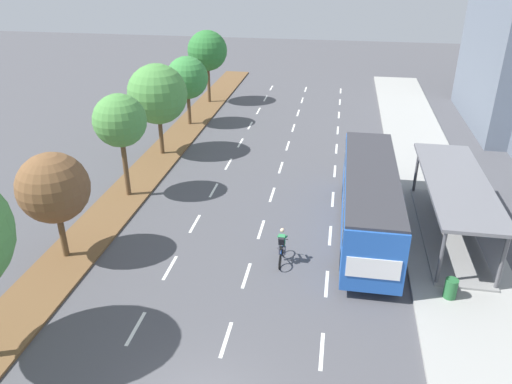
{
  "coord_description": "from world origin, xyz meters",
  "views": [
    {
      "loc": [
        3.45,
        -10.15,
        12.96
      ],
      "look_at": [
        -0.58,
        13.38,
        1.2
      ],
      "focal_mm": 35.03,
      "sensor_mm": 36.0,
      "label": 1
    }
  ],
  "objects_px": {
    "bus_shelter": "(459,203)",
    "median_tree_farthest": "(207,51)",
    "median_tree_fifth": "(187,78)",
    "bus": "(370,196)",
    "cyclist": "(282,247)",
    "median_tree_third": "(120,121)",
    "median_tree_second": "(53,188)",
    "median_tree_fourth": "(157,94)",
    "trash_bin": "(451,288)"
  },
  "relations": [
    {
      "from": "cyclist",
      "to": "bus_shelter",
      "type": "bearing_deg",
      "value": 24.54
    },
    {
      "from": "cyclist",
      "to": "median_tree_fifth",
      "type": "bearing_deg",
      "value": 118.15
    },
    {
      "from": "median_tree_third",
      "to": "median_tree_fourth",
      "type": "height_order",
      "value": "median_tree_fourth"
    },
    {
      "from": "bus",
      "to": "median_tree_second",
      "type": "height_order",
      "value": "median_tree_second"
    },
    {
      "from": "median_tree_fifth",
      "to": "trash_bin",
      "type": "xyz_separation_m",
      "value": [
        16.77,
        -19.69,
        -3.25
      ]
    },
    {
      "from": "median_tree_third",
      "to": "bus_shelter",
      "type": "bearing_deg",
      "value": -4.7
    },
    {
      "from": "median_tree_third",
      "to": "median_tree_fourth",
      "type": "distance_m",
      "value": 6.48
    },
    {
      "from": "bus",
      "to": "cyclist",
      "type": "relative_size",
      "value": 6.2
    },
    {
      "from": "median_tree_fourth",
      "to": "median_tree_second",
      "type": "bearing_deg",
      "value": -90.57
    },
    {
      "from": "bus_shelter",
      "to": "median_tree_farthest",
      "type": "distance_m",
      "value": 27.64
    },
    {
      "from": "trash_bin",
      "to": "median_tree_farthest",
      "type": "bearing_deg",
      "value": 122.73
    },
    {
      "from": "bus",
      "to": "trash_bin",
      "type": "relative_size",
      "value": 13.28
    },
    {
      "from": "median_tree_second",
      "to": "median_tree_third",
      "type": "xyz_separation_m",
      "value": [
        0.36,
        6.47,
        0.95
      ]
    },
    {
      "from": "median_tree_fourth",
      "to": "bus_shelter",
      "type": "bearing_deg",
      "value": -23.89
    },
    {
      "from": "trash_bin",
      "to": "cyclist",
      "type": "bearing_deg",
      "value": 167.49
    },
    {
      "from": "median_tree_fourth",
      "to": "median_tree_farthest",
      "type": "distance_m",
      "value": 12.96
    },
    {
      "from": "bus_shelter",
      "to": "median_tree_farthest",
      "type": "relative_size",
      "value": 1.54
    },
    {
      "from": "median_tree_fifth",
      "to": "bus",
      "type": "bearing_deg",
      "value": -47.45
    },
    {
      "from": "median_tree_third",
      "to": "trash_bin",
      "type": "xyz_separation_m",
      "value": [
        16.58,
        -6.74,
        -3.95
      ]
    },
    {
      "from": "median_tree_fifth",
      "to": "median_tree_farthest",
      "type": "distance_m",
      "value": 6.53
    },
    {
      "from": "median_tree_second",
      "to": "cyclist",
      "type": "bearing_deg",
      "value": 7.51
    },
    {
      "from": "bus_shelter",
      "to": "bus",
      "type": "relative_size",
      "value": 0.87
    },
    {
      "from": "median_tree_fourth",
      "to": "cyclist",
      "type": "bearing_deg",
      "value": -50.09
    },
    {
      "from": "bus",
      "to": "median_tree_fifth",
      "type": "relative_size",
      "value": 2.11
    },
    {
      "from": "median_tree_third",
      "to": "median_tree_fifth",
      "type": "relative_size",
      "value": 1.1
    },
    {
      "from": "cyclist",
      "to": "median_tree_fourth",
      "type": "relative_size",
      "value": 0.3
    },
    {
      "from": "median_tree_fifth",
      "to": "median_tree_farthest",
      "type": "height_order",
      "value": "median_tree_farthest"
    },
    {
      "from": "bus_shelter",
      "to": "trash_bin",
      "type": "bearing_deg",
      "value": -101.51
    },
    {
      "from": "cyclist",
      "to": "median_tree_fourth",
      "type": "height_order",
      "value": "median_tree_fourth"
    },
    {
      "from": "median_tree_third",
      "to": "median_tree_second",
      "type": "bearing_deg",
      "value": -93.19
    },
    {
      "from": "median_tree_second",
      "to": "median_tree_farthest",
      "type": "distance_m",
      "value": 25.92
    },
    {
      "from": "bus_shelter",
      "to": "median_tree_fourth",
      "type": "relative_size",
      "value": 1.6
    },
    {
      "from": "median_tree_fifth",
      "to": "trash_bin",
      "type": "bearing_deg",
      "value": -49.58
    },
    {
      "from": "median_tree_second",
      "to": "median_tree_fifth",
      "type": "xyz_separation_m",
      "value": [
        0.17,
        19.42,
        0.25
      ]
    },
    {
      "from": "bus_shelter",
      "to": "median_tree_third",
      "type": "xyz_separation_m",
      "value": [
        -17.66,
        1.45,
        2.66
      ]
    },
    {
      "from": "trash_bin",
      "to": "median_tree_second",
      "type": "bearing_deg",
      "value": 179.1
    },
    {
      "from": "median_tree_farthest",
      "to": "trash_bin",
      "type": "xyz_separation_m",
      "value": [
        16.82,
        -26.16,
        -4.13
      ]
    },
    {
      "from": "bus_shelter",
      "to": "median_tree_fifth",
      "type": "height_order",
      "value": "median_tree_fifth"
    },
    {
      "from": "cyclist",
      "to": "median_tree_farthest",
      "type": "height_order",
      "value": "median_tree_farthest"
    },
    {
      "from": "median_tree_farthest",
      "to": "cyclist",
      "type": "bearing_deg",
      "value": -68.39
    },
    {
      "from": "bus",
      "to": "cyclist",
      "type": "height_order",
      "value": "bus"
    },
    {
      "from": "cyclist",
      "to": "median_tree_third",
      "type": "height_order",
      "value": "median_tree_third"
    },
    {
      "from": "median_tree_fifth",
      "to": "trash_bin",
      "type": "distance_m",
      "value": 26.07
    },
    {
      "from": "median_tree_fourth",
      "to": "median_tree_fifth",
      "type": "height_order",
      "value": "median_tree_fourth"
    },
    {
      "from": "bus_shelter",
      "to": "median_tree_fifth",
      "type": "xyz_separation_m",
      "value": [
        -17.85,
        14.4,
        1.96
      ]
    },
    {
      "from": "median_tree_third",
      "to": "trash_bin",
      "type": "bearing_deg",
      "value": -22.12
    },
    {
      "from": "median_tree_third",
      "to": "cyclist",
      "type": "bearing_deg",
      "value": -28.54
    },
    {
      "from": "median_tree_second",
      "to": "trash_bin",
      "type": "xyz_separation_m",
      "value": [
        16.94,
        -0.27,
        -3.0
      ]
    },
    {
      "from": "median_tree_third",
      "to": "trash_bin",
      "type": "distance_m",
      "value": 18.33
    },
    {
      "from": "cyclist",
      "to": "median_tree_second",
      "type": "bearing_deg",
      "value": -172.49
    }
  ]
}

